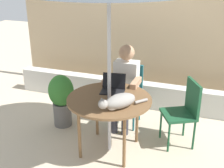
# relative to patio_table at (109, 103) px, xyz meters

# --- Properties ---
(ground_plane) EXTENTS (14.00, 14.00, 0.00)m
(ground_plane) POSITION_rel_patio_table_xyz_m (0.00, 0.00, -0.69)
(ground_plane) COLOR #BCAD93
(fence_back) EXTENTS (4.87, 0.08, 1.83)m
(fence_back) POSITION_rel_patio_table_xyz_m (0.00, 2.01, 0.23)
(fence_back) COLOR tan
(fence_back) RESTS_ON ground
(planter_wall_low) EXTENTS (4.38, 0.20, 0.42)m
(planter_wall_low) POSITION_rel_patio_table_xyz_m (0.00, 1.39, -0.48)
(planter_wall_low) COLOR beige
(planter_wall_low) RESTS_ON ground
(patio_table) EXTENTS (1.05, 1.05, 0.75)m
(patio_table) POSITION_rel_patio_table_xyz_m (0.00, 0.00, 0.00)
(patio_table) COLOR brown
(patio_table) RESTS_ON ground
(chair_occupied) EXTENTS (0.40, 0.40, 0.90)m
(chair_occupied) POSITION_rel_patio_table_xyz_m (0.00, 0.81, -0.16)
(chair_occupied) COLOR #1E606B
(chair_occupied) RESTS_ON ground
(chair_empty) EXTENTS (0.54, 0.54, 0.90)m
(chair_empty) POSITION_rel_patio_table_xyz_m (0.88, 0.47, -0.16)
(chair_empty) COLOR #194C2D
(chair_empty) RESTS_ON ground
(person_seated) EXTENTS (0.48, 0.48, 1.24)m
(person_seated) POSITION_rel_patio_table_xyz_m (0.00, 0.65, 0.01)
(person_seated) COLOR white
(person_seated) RESTS_ON ground
(laptop) EXTENTS (0.33, 0.29, 0.21)m
(laptop) POSITION_rel_patio_table_xyz_m (-0.03, 0.24, 0.12)
(laptop) COLOR black
(laptop) RESTS_ON patio_table
(cat) EXTENTS (0.47, 0.52, 0.17)m
(cat) POSITION_rel_patio_table_xyz_m (0.19, -0.22, 0.14)
(cat) COLOR gray
(cat) RESTS_ON patio_table
(potted_plant_near_fence) EXTENTS (0.37, 0.37, 0.80)m
(potted_plant_near_fence) POSITION_rel_patio_table_xyz_m (-0.88, 0.38, -0.23)
(potted_plant_near_fence) COLOR #595654
(potted_plant_near_fence) RESTS_ON ground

